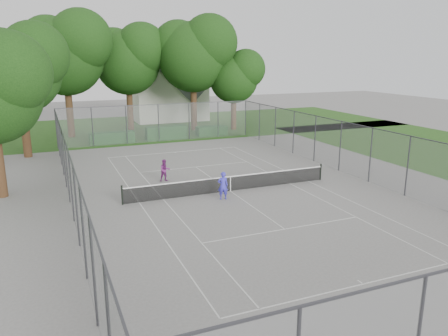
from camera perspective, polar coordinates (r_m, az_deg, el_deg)
name	(u,v)px	position (r m, az deg, el deg)	size (l,w,h in m)	color
ground	(230,191)	(26.13, 0.84, -3.05)	(120.00, 120.00, 0.00)	slate
grass_far	(139,128)	(50.48, -10.99, 5.21)	(60.00, 20.00, 0.00)	#214714
court_markings	(230,191)	(26.13, 0.84, -3.04)	(11.03, 23.83, 0.01)	silver
tennis_net	(230,183)	(25.98, 0.85, -1.98)	(12.87, 0.10, 1.10)	black
perimeter_fence	(231,162)	(25.65, 0.86, 0.81)	(18.08, 34.08, 3.52)	#38383D
tree_far_left	(66,50)	(45.60, -19.99, 14.28)	(8.51, 7.77, 12.23)	#3E2616
tree_far_midleft	(128,57)	(48.62, -12.38, 14.01)	(7.87, 7.19, 11.32)	#3E2616
tree_far_midright	(194,51)	(47.58, -3.93, 14.98)	(8.44, 7.71, 12.14)	#3E2616
tree_far_right	(235,75)	(47.78, 1.40, 12.09)	(5.99, 5.47, 8.61)	#3E2616
tree_side_back	(19,65)	(37.51, -25.18, 12.07)	(7.27, 6.64, 10.45)	#3E2616
hedge_left	(112,138)	(41.91, -14.43, 3.88)	(4.07, 1.22, 1.02)	#174919
hedge_mid	(166,133)	(42.93, -7.53, 4.61)	(3.99, 1.14, 1.26)	#174919
hedge_right	(212,131)	(44.67, -1.63, 4.90)	(3.11, 1.14, 0.93)	#174919
house	(168,85)	(56.12, -7.38, 10.76)	(8.76, 6.79, 10.90)	beige
girl_player	(223,186)	(24.48, -0.14, -2.31)	(0.58, 0.38, 1.60)	#3D38D2
woman_player	(165,170)	(28.27, -7.73, -0.31)	(0.70, 0.55, 1.44)	#7F2A79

